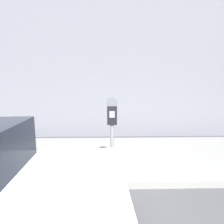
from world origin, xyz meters
TOP-DOWN VIEW (x-y plane):
  - ground_plane at (0.00, 0.00)m, footprint 60.00×60.00m
  - sidewalk at (0.00, 2.20)m, footprint 24.00×2.80m
  - building_facade at (0.00, 4.31)m, footprint 24.00×0.30m
  - parking_meter at (0.13, 1.09)m, footprint 0.21×0.13m

SIDE VIEW (x-z plane):
  - ground_plane at x=0.00m, z-range 0.00..0.00m
  - sidewalk at x=0.00m, z-range 0.00..0.12m
  - parking_meter at x=0.13m, z-range 0.43..1.99m
  - building_facade at x=0.00m, z-range 0.00..6.76m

